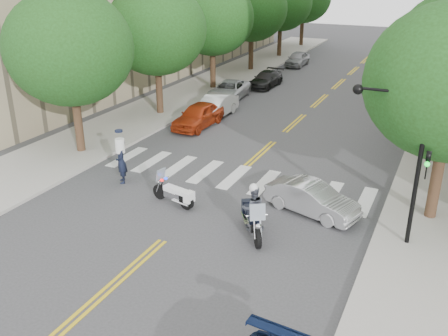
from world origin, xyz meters
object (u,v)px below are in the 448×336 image
Objects in this scene: motorcycle_police at (253,211)px; officer_standing at (121,162)px; motorcycle_parked at (176,194)px; convertible at (312,199)px.

officer_standing is at bearing -46.77° from motorcycle_police.
motorcycle_police is at bearing -89.27° from motorcycle_parked.
motorcycle_police is at bearing 36.31° from officer_standing.
motorcycle_parked is at bearing 124.41° from convertible.
motorcycle_police is 7.50m from officer_standing.
officer_standing is at bearing 87.13° from motorcycle_parked.
officer_standing reaches higher than convertible.
motorcycle_parked is at bearing -45.05° from motorcycle_police.
convertible is (8.83, 0.75, -0.38)m from officer_standing.
convertible is at bearing 55.18° from officer_standing.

